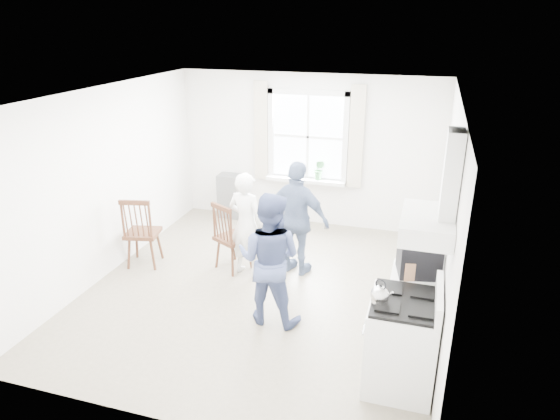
% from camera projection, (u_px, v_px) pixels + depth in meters
% --- Properties ---
extents(room_shell, '(4.62, 5.12, 2.64)m').
position_uv_depth(room_shell, '(260.00, 199.00, 6.29)').
color(room_shell, gray).
rests_on(room_shell, ground).
extents(window_assembly, '(1.88, 0.24, 1.70)m').
position_uv_depth(window_assembly, '(307.00, 142.00, 8.41)').
color(window_assembly, white).
rests_on(window_assembly, room_shell).
extents(range_hood, '(0.45, 0.76, 0.94)m').
position_uv_depth(range_hood, '(435.00, 208.00, 4.30)').
color(range_hood, silver).
rests_on(range_hood, room_shell).
extents(shelf_unit, '(0.40, 0.30, 0.80)m').
position_uv_depth(shelf_unit, '(230.00, 196.00, 9.07)').
color(shelf_unit, slate).
rests_on(shelf_unit, ground).
extents(gas_stove, '(0.68, 0.76, 1.12)m').
position_uv_depth(gas_stove, '(402.00, 342.00, 4.86)').
color(gas_stove, white).
rests_on(gas_stove, ground).
extents(kettle, '(0.18, 0.18, 0.25)m').
position_uv_depth(kettle, '(380.00, 295.00, 4.62)').
color(kettle, silver).
rests_on(kettle, gas_stove).
extents(low_cabinet, '(0.50, 0.55, 0.90)m').
position_uv_depth(low_cabinet, '(413.00, 308.00, 5.48)').
color(low_cabinet, silver).
rests_on(low_cabinet, ground).
extents(stereo_stack, '(0.49, 0.45, 0.38)m').
position_uv_depth(stereo_stack, '(419.00, 257.00, 5.23)').
color(stereo_stack, black).
rests_on(stereo_stack, low_cabinet).
extents(cardboard_box, '(0.37, 0.32, 0.20)m').
position_uv_depth(cardboard_box, '(417.00, 268.00, 5.20)').
color(cardboard_box, '#AB7753').
rests_on(cardboard_box, low_cabinet).
extents(windsor_chair_a, '(0.54, 0.53, 1.08)m').
position_uv_depth(windsor_chair_a, '(139.00, 226.00, 7.11)').
color(windsor_chair_a, '#402214').
rests_on(windsor_chair_a, ground).
extents(windsor_chair_b, '(0.58, 0.58, 1.03)m').
position_uv_depth(windsor_chair_b, '(226.00, 230.00, 7.03)').
color(windsor_chair_b, '#402214').
rests_on(windsor_chair_b, ground).
extents(person_left, '(0.66, 0.66, 1.51)m').
position_uv_depth(person_left, '(246.00, 225.00, 6.90)').
color(person_left, white).
rests_on(person_left, ground).
extents(person_mid, '(0.82, 0.82, 1.62)m').
position_uv_depth(person_mid, '(269.00, 259.00, 5.80)').
color(person_mid, '#455381').
rests_on(person_mid, ground).
extents(person_right, '(1.18, 1.18, 1.64)m').
position_uv_depth(person_right, '(297.00, 219.00, 6.92)').
color(person_right, navy).
rests_on(person_right, ground).
extents(potted_plant, '(0.23, 0.23, 0.35)m').
position_uv_depth(potted_plant, '(319.00, 170.00, 8.43)').
color(potted_plant, '#316F37').
rests_on(potted_plant, window_assembly).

